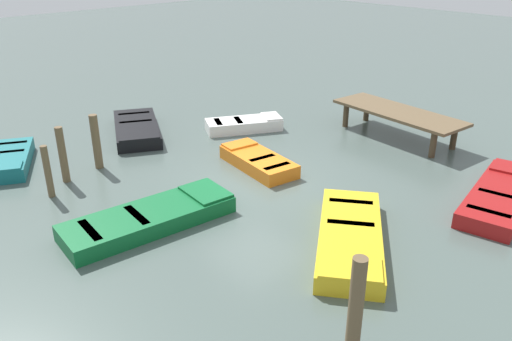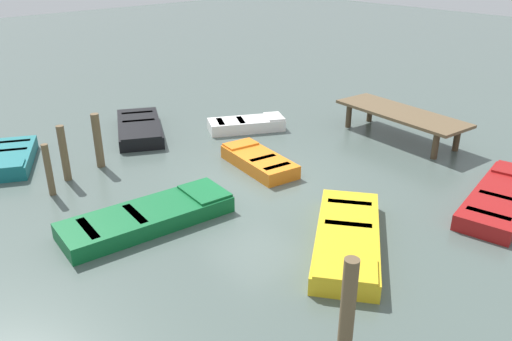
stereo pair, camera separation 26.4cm
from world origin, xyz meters
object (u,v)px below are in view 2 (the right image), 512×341
at_px(rowboat_green, 149,216).
at_px(rowboat_black, 139,128).
at_px(rowboat_teal, 9,158).
at_px(rowboat_yellow, 347,238).
at_px(rowboat_orange, 259,161).
at_px(mooring_piling_far_right, 348,309).
at_px(mooring_piling_mid_right, 98,141).
at_px(dock_segment, 401,115).
at_px(rowboat_white, 247,124).
at_px(mooring_piling_far_left, 64,153).
at_px(rowboat_red, 502,198).
at_px(mooring_piling_near_left, 49,170).

height_order(rowboat_green, rowboat_black, same).
distance_m(rowboat_teal, rowboat_yellow, 10.57).
distance_m(rowboat_orange, rowboat_green, 4.29).
bearing_deg(mooring_piling_far_right, mooring_piling_mid_right, 176.36).
bearing_deg(mooring_piling_far_right, dock_segment, 119.03).
height_order(dock_segment, rowboat_orange, dock_segment).
distance_m(rowboat_orange, mooring_piling_far_right, 7.80).
height_order(rowboat_white, mooring_piling_far_left, mooring_piling_far_left).
height_order(rowboat_white, mooring_piling_mid_right, mooring_piling_mid_right).
relative_size(rowboat_orange, rowboat_white, 0.98).
bearing_deg(dock_segment, rowboat_white, -135.50).
xyz_separation_m(rowboat_yellow, mooring_piling_far_left, (-7.57, -3.14, 0.60)).
bearing_deg(rowboat_green, rowboat_yellow, -48.47).
height_order(mooring_piling_mid_right, mooring_piling_far_left, mooring_piling_mid_right).
bearing_deg(mooring_piling_mid_right, rowboat_teal, -134.48).
relative_size(rowboat_black, mooring_piling_far_left, 2.33).
bearing_deg(rowboat_yellow, rowboat_orange, -144.82).
height_order(rowboat_orange, rowboat_yellow, same).
bearing_deg(rowboat_teal, rowboat_white, 98.61).
distance_m(dock_segment, rowboat_green, 9.56).
bearing_deg(mooring_piling_mid_right, dock_segment, 62.08).
height_order(rowboat_orange, rowboat_black, same).
xyz_separation_m(rowboat_yellow, rowboat_red, (1.43, 4.51, -0.00)).
bearing_deg(mooring_piling_far_right, mooring_piling_far_left, -176.93).
height_order(rowboat_teal, rowboat_red, same).
relative_size(rowboat_black, mooring_piling_far_right, 2.02).
relative_size(rowboat_white, mooring_piling_near_left, 1.96).
height_order(rowboat_orange, mooring_piling_mid_right, mooring_piling_mid_right).
bearing_deg(rowboat_red, dock_segment, 52.61).
bearing_deg(rowboat_green, mooring_piling_mid_right, 85.31).
relative_size(dock_segment, rowboat_green, 1.13).
height_order(rowboat_white, mooring_piling_near_left, mooring_piling_near_left).
distance_m(rowboat_red, mooring_piling_mid_right, 11.33).
height_order(rowboat_teal, rowboat_yellow, same).
xyz_separation_m(dock_segment, mooring_piling_near_left, (-3.77, -10.62, -0.10)).
relative_size(mooring_piling_far_right, mooring_piling_mid_right, 1.13).
xyz_separation_m(dock_segment, rowboat_orange, (-1.38, -5.29, -0.61)).
xyz_separation_m(rowboat_green, mooring_piling_far_right, (5.87, 0.12, 0.72)).
relative_size(mooring_piling_near_left, mooring_piling_far_left, 0.89).
relative_size(rowboat_yellow, mooring_piling_far_right, 2.10).
relative_size(rowboat_red, mooring_piling_near_left, 2.89).
xyz_separation_m(rowboat_orange, rowboat_red, (5.98, 3.03, -0.00)).
bearing_deg(rowboat_green, mooring_piling_far_right, -83.00).
bearing_deg(mooring_piling_far_right, rowboat_black, 165.62).
bearing_deg(rowboat_teal, rowboat_black, 113.84).
height_order(rowboat_black, rowboat_white, same).
bearing_deg(mooring_piling_far_left, mooring_piling_mid_right, 102.26).
relative_size(rowboat_red, rowboat_black, 1.10).
height_order(rowboat_yellow, mooring_piling_far_left, mooring_piling_far_left).
xyz_separation_m(rowboat_green, rowboat_black, (-5.72, 3.09, 0.00)).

